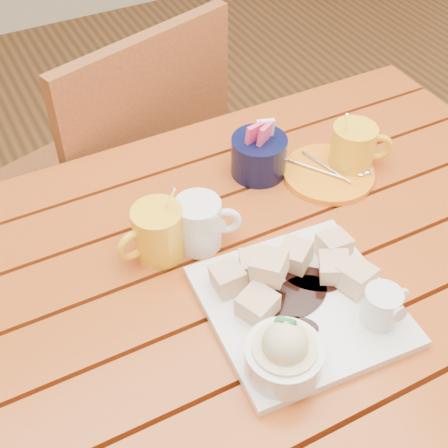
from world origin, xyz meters
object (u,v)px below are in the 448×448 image
dessert_plate (299,310)px  coffee_mug_right (354,147)px  coffee_mug_left (157,232)px  chair_far (128,174)px  orange_saucer (329,173)px  table (246,312)px

dessert_plate → coffee_mug_right: size_ratio=2.12×
coffee_mug_left → chair_far: 0.58m
dessert_plate → coffee_mug_left: size_ratio=2.11×
coffee_mug_left → coffee_mug_right: same height
coffee_mug_right → orange_saucer: 0.06m
coffee_mug_right → coffee_mug_left: bearing=-150.1°
table → coffee_mug_right: (0.29, 0.13, 0.15)m
coffee_mug_right → orange_saucer: size_ratio=0.80×
coffee_mug_left → dessert_plate: bearing=-70.7°
orange_saucer → chair_far: chair_far is taller
coffee_mug_right → chair_far: chair_far is taller
table → dessert_plate: dessert_plate is taller
table → dessert_plate: 0.19m
table → orange_saucer: 0.30m
coffee_mug_left → chair_far: chair_far is taller
orange_saucer → chair_far: bearing=118.3°
dessert_plate → chair_far: 0.76m
table → chair_far: (-0.00, 0.59, -0.13)m
coffee_mug_right → orange_saucer: coffee_mug_right is taller
coffee_mug_right → table: bearing=-130.7°
dessert_plate → orange_saucer: size_ratio=1.71×
dessert_plate → chair_far: chair_far is taller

